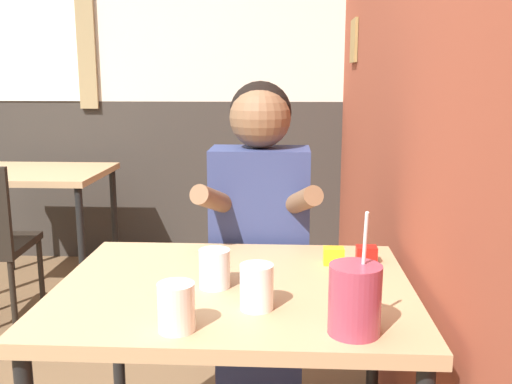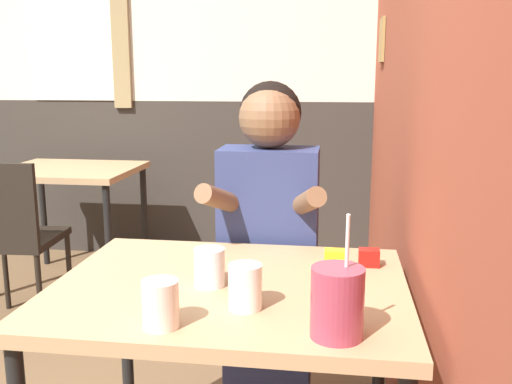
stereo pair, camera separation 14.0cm
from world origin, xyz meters
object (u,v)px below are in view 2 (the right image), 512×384
(main_table, at_px, (230,309))
(cocktail_pitcher, at_px, (337,302))
(person_seated, at_px, (269,249))
(background_table, at_px, (70,182))
(chair_near_window, at_px, (10,232))

(main_table, bearing_deg, cocktail_pitcher, -44.45)
(person_seated, bearing_deg, cocktail_pitcher, -73.05)
(person_seated, relative_size, cocktail_pitcher, 4.60)
(background_table, xyz_separation_m, cocktail_pitcher, (1.61, -2.07, 0.16))
(background_table, height_order, person_seated, person_seated)
(cocktail_pitcher, bearing_deg, background_table, 127.91)
(background_table, bearing_deg, main_table, -53.45)
(main_table, xyz_separation_m, person_seated, (0.04, 0.51, 0.01))
(background_table, xyz_separation_m, chair_near_window, (0.01, -0.70, -0.12))
(main_table, height_order, background_table, same)
(main_table, distance_m, cocktail_pitcher, 0.42)
(chair_near_window, bearing_deg, background_table, 87.26)
(chair_near_window, bearing_deg, main_table, -43.72)
(main_table, distance_m, background_table, 2.23)
(main_table, height_order, chair_near_window, chair_near_window)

